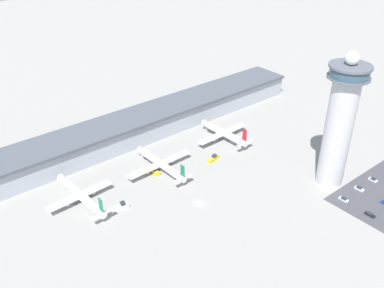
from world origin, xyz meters
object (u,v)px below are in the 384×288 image
(control_tower, at_px, (340,122))
(car_blue_compact, at_px, (344,199))
(car_grey_coupe, at_px, (373,180))
(service_truck_baggage, at_px, (214,158))
(car_yellow_taxi, at_px, (370,214))
(airplane_gate_charlie, at_px, (224,133))
(car_maroon_suv, at_px, (359,189))
(service_truck_catering, at_px, (122,206))
(service_truck_fuel, at_px, (155,172))
(airplane_gate_alpha, at_px, (81,195))
(airplane_gate_bravo, at_px, (160,164))

(control_tower, distance_m, car_blue_compact, 35.78)
(car_grey_coupe, bearing_deg, car_blue_compact, 179.79)
(service_truck_baggage, xyz_separation_m, car_blue_compact, (23.19, -63.86, -0.43))
(service_truck_baggage, relative_size, car_yellow_taxi, 1.81)
(car_grey_coupe, bearing_deg, airplane_gate_charlie, 111.02)
(service_truck_baggage, height_order, car_maroon_suv, service_truck_baggage)
(car_blue_compact, bearing_deg, service_truck_catering, 143.93)
(car_maroon_suv, bearing_deg, car_yellow_taxi, -134.71)
(service_truck_fuel, relative_size, car_blue_compact, 1.37)
(airplane_gate_alpha, relative_size, airplane_gate_bravo, 1.02)
(airplane_gate_alpha, distance_m, service_truck_catering, 19.58)
(airplane_gate_bravo, relative_size, car_blue_compact, 8.37)
(car_yellow_taxi, bearing_deg, car_grey_coupe, 27.89)
(airplane_gate_alpha, relative_size, car_blue_compact, 8.56)
(airplane_gate_alpha, relative_size, car_yellow_taxi, 8.37)
(service_truck_fuel, bearing_deg, car_blue_compact, -53.29)
(airplane_gate_bravo, xyz_separation_m, car_maroon_suv, (63.65, -73.40, -3.38))
(service_truck_baggage, bearing_deg, control_tower, -58.16)
(airplane_gate_bravo, relative_size, car_grey_coupe, 8.73)
(service_truck_catering, bearing_deg, car_yellow_taxi, -42.00)
(airplane_gate_alpha, distance_m, service_truck_baggage, 71.88)
(airplane_gate_bravo, xyz_separation_m, airplane_gate_charlie, (46.29, 2.96, 0.47))
(airplane_gate_bravo, relative_size, service_truck_catering, 5.50)
(airplane_gate_alpha, height_order, car_yellow_taxi, airplane_gate_alpha)
(airplane_gate_bravo, bearing_deg, car_yellow_taxi, -60.02)
(control_tower, height_order, airplane_gate_charlie, control_tower)
(airplane_gate_charlie, relative_size, service_truck_baggage, 4.20)
(car_maroon_suv, bearing_deg, service_truck_fuel, 132.67)
(car_yellow_taxi, height_order, car_blue_compact, car_blue_compact)
(car_maroon_suv, bearing_deg, service_truck_baggage, 119.45)
(service_truck_fuel, xyz_separation_m, car_yellow_taxi, (53.97, -86.76, -0.39))
(car_grey_coupe, bearing_deg, car_yellow_taxi, -152.11)
(airplane_gate_alpha, xyz_separation_m, car_maroon_suv, (107.00, -74.96, -3.37))
(airplane_gate_alpha, distance_m, airplane_gate_charlie, 89.65)
(car_yellow_taxi, bearing_deg, service_truck_baggage, 106.26)
(service_truck_baggage, distance_m, car_yellow_taxi, 80.67)
(airplane_gate_bravo, height_order, service_truck_baggage, airplane_gate_bravo)
(airplane_gate_charlie, height_order, car_yellow_taxi, airplane_gate_charlie)
(airplane_gate_alpha, height_order, service_truck_catering, airplane_gate_alpha)
(airplane_gate_alpha, height_order, car_blue_compact, airplane_gate_alpha)
(service_truck_fuel, bearing_deg, control_tower, -43.55)
(service_truck_catering, height_order, service_truck_baggage, service_truck_catering)
(airplane_gate_charlie, bearing_deg, service_truck_fuel, -176.33)
(service_truck_baggage, bearing_deg, service_truck_catering, -176.07)
(car_maroon_suv, bearing_deg, airplane_gate_alpha, 144.99)
(service_truck_baggage, bearing_deg, service_truck_fuel, 163.46)
(service_truck_catering, bearing_deg, car_maroon_suv, -32.20)
(service_truck_fuel, distance_m, car_maroon_suv, 99.49)
(airplane_gate_alpha, bearing_deg, control_tower, -30.95)
(airplane_gate_charlie, distance_m, car_blue_compact, 76.62)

